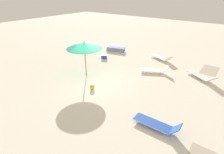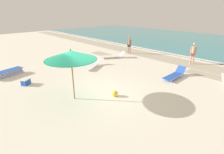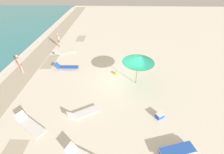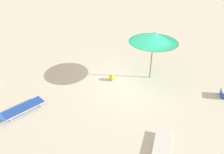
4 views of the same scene
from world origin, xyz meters
TOP-DOWN VIEW (x-y plane):
  - ground_plane at (0.00, 0.01)m, footprint 60.00×60.00m
  - beach_umbrella at (-0.19, -0.94)m, footprint 2.46×2.46m
  - lounger_stack at (-6.04, -2.52)m, footprint 1.09×2.01m
  - sun_lounger_under_umbrella at (-3.66, 2.83)m, footprint 1.53×2.09m
  - sun_lounger_near_water_left at (4.79, 6.44)m, footprint 1.63×2.25m
  - sun_lounger_near_water_right at (1.82, 5.45)m, footprint 0.66×2.12m
  - sun_lounger_mid_beach_solo at (-4.67, 5.90)m, footprint 1.71×2.26m
  - beachgoer_shoreline_child at (6.45, 7.54)m, footprint 0.42×0.29m
  - beachgoer_strolling_adult at (1.18, 9.40)m, footprint 0.40×0.30m
  - beach_ball at (1.01, 0.74)m, footprint 0.31×0.31m
  - cooler_box at (-3.71, -2.14)m, footprint 0.56×0.61m

SIDE VIEW (x-z plane):
  - ground_plane at x=0.00m, z-range -0.16..0.00m
  - beach_ball at x=1.01m, z-range 0.00..0.31m
  - cooler_box at x=-3.71m, z-range 0.00..0.37m
  - sun_lounger_near_water_left at x=4.79m, z-range -0.04..0.44m
  - lounger_stack at x=-6.04m, z-range 0.00..0.41m
  - sun_lounger_mid_beach_solo at x=-4.67m, z-range -0.07..0.49m
  - sun_lounger_under_umbrella at x=-3.66m, z-range -0.07..0.50m
  - sun_lounger_near_water_right at x=1.82m, z-range -0.08..0.52m
  - beachgoer_shoreline_child at x=6.45m, z-range 0.12..1.88m
  - beachgoer_strolling_adult at x=1.18m, z-range 0.12..1.88m
  - beach_umbrella at x=-0.19m, z-range 0.99..3.54m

